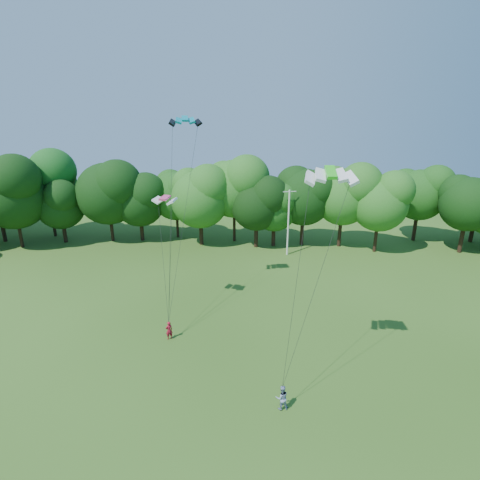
{
  "coord_description": "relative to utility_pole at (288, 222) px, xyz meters",
  "views": [
    {
      "loc": [
        -0.05,
        -13.9,
        16.96
      ],
      "look_at": [
        -1.17,
        13.0,
        8.13
      ],
      "focal_mm": 28.0,
      "sensor_mm": 36.0,
      "label": 1
    }
  ],
  "objects": [
    {
      "name": "kite_green",
      "position": [
        0.08,
        -24.15,
        9.63
      ],
      "size": [
        2.88,
        1.27,
        0.67
      ],
      "rotation": [
        0.0,
        0.0,
        -0.0
      ],
      "color": "green",
      "rests_on": "ground"
    },
    {
      "name": "kite_flyer_left",
      "position": [
        -10.98,
        -19.96,
        -3.59
      ],
      "size": [
        0.68,
        0.63,
        1.55
      ],
      "primitive_type": "imported",
      "rotation": [
        0.0,
        0.0,
        3.75
      ],
      "color": "#A51529",
      "rests_on": "ground"
    },
    {
      "name": "tree_back_west",
      "position": [
        -34.21,
        6.6,
        3.75
      ],
      "size": [
        8.93,
        8.93,
        12.99
      ],
      "color": "#352815",
      "rests_on": "ground"
    },
    {
      "name": "kite_flyer_right",
      "position": [
        -2.45,
        -27.21,
        -3.55
      ],
      "size": [
        0.89,
        0.75,
        1.62
      ],
      "primitive_type": "imported",
      "rotation": [
        0.0,
        0.0,
        3.33
      ],
      "color": "#8696BB",
      "rests_on": "ground"
    },
    {
      "name": "ground",
      "position": [
        -4.16,
        -31.95,
        -4.36
      ],
      "size": [
        160.0,
        160.0,
        0.0
      ],
      "primitive_type": "plane",
      "color": "#2A4C14",
      "rests_on": "ground"
    },
    {
      "name": "kite_pink",
      "position": [
        -11.76,
        -15.45,
        6.24
      ],
      "size": [
        2.2,
        1.5,
        0.33
      ],
      "rotation": [
        0.0,
        0.0,
        -0.29
      ],
      "color": "#D33A72",
      "rests_on": "ground"
    },
    {
      "name": "utility_pole",
      "position": [
        0.0,
        0.0,
        0.0
      ],
      "size": [
        1.66,
        0.51,
        8.5
      ],
      "rotation": [
        0.0,
        0.0,
        0.26
      ],
      "color": "silver",
      "rests_on": "ground"
    },
    {
      "name": "tree_back_center",
      "position": [
        -4.04,
        2.93,
        2.38
      ],
      "size": [
        7.42,
        7.42,
        10.8
      ],
      "color": "black",
      "rests_on": "ground"
    },
    {
      "name": "kite_teal",
      "position": [
        -10.29,
        -12.64,
        12.51
      ],
      "size": [
        2.89,
        1.79,
        0.52
      ],
      "rotation": [
        0.0,
        0.0,
        0.23
      ],
      "color": "#048095",
      "rests_on": "ground"
    },
    {
      "name": "tree_back_east",
      "position": [
        26.74,
        6.47,
        2.1
      ],
      "size": [
        7.11,
        7.11,
        10.34
      ],
      "color": "black",
      "rests_on": "ground"
    }
  ]
}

